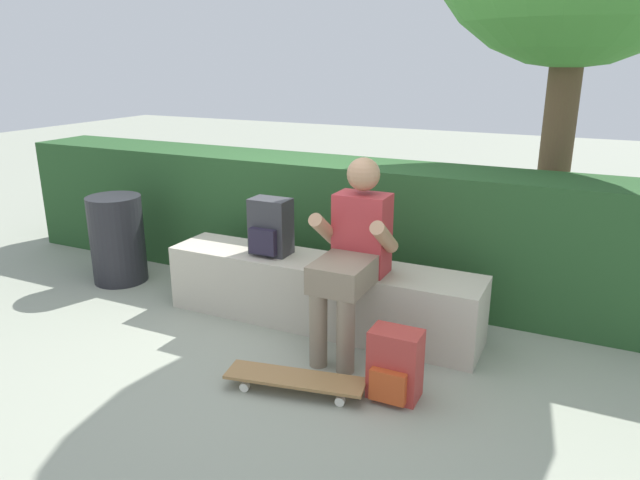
{
  "coord_description": "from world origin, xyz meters",
  "views": [
    {
      "loc": [
        1.65,
        -3.07,
        1.82
      ],
      "look_at": [
        0.04,
        0.26,
        0.65
      ],
      "focal_mm": 32.73,
      "sensor_mm": 36.0,
      "label": 1
    }
  ],
  "objects_px": {
    "bench_main": "(319,293)",
    "skateboard_near_person": "(295,379)",
    "trash_bin": "(117,239)",
    "backpack_on_ground": "(395,366)",
    "person_skater": "(353,250)",
    "backpack_on_bench": "(270,228)"
  },
  "relations": [
    {
      "from": "bench_main",
      "to": "backpack_on_bench",
      "type": "xyz_separation_m",
      "value": [
        -0.38,
        -0.01,
        0.43
      ]
    },
    {
      "from": "bench_main",
      "to": "person_skater",
      "type": "distance_m",
      "value": 0.59
    },
    {
      "from": "bench_main",
      "to": "person_skater",
      "type": "relative_size",
      "value": 1.84
    },
    {
      "from": "person_skater",
      "to": "bench_main",
      "type": "bearing_deg",
      "value": 147.66
    },
    {
      "from": "backpack_on_ground",
      "to": "trash_bin",
      "type": "height_order",
      "value": "trash_bin"
    },
    {
      "from": "person_skater",
      "to": "backpack_on_bench",
      "type": "distance_m",
      "value": 0.75
    },
    {
      "from": "bench_main",
      "to": "trash_bin",
      "type": "distance_m",
      "value": 1.89
    },
    {
      "from": "person_skater",
      "to": "backpack_on_ground",
      "type": "height_order",
      "value": "person_skater"
    },
    {
      "from": "backpack_on_bench",
      "to": "bench_main",
      "type": "bearing_deg",
      "value": 1.42
    },
    {
      "from": "bench_main",
      "to": "backpack_on_ground",
      "type": "xyz_separation_m",
      "value": [
        0.78,
        -0.66,
        -0.04
      ]
    },
    {
      "from": "skateboard_near_person",
      "to": "backpack_on_bench",
      "type": "distance_m",
      "value": 1.21
    },
    {
      "from": "person_skater",
      "to": "backpack_on_ground",
      "type": "xyz_separation_m",
      "value": [
        0.44,
        -0.45,
        -0.48
      ]
    },
    {
      "from": "bench_main",
      "to": "trash_bin",
      "type": "relative_size",
      "value": 3.09
    },
    {
      "from": "backpack_on_bench",
      "to": "backpack_on_ground",
      "type": "xyz_separation_m",
      "value": [
        1.16,
        -0.65,
        -0.47
      ]
    },
    {
      "from": "bench_main",
      "to": "person_skater",
      "type": "height_order",
      "value": "person_skater"
    },
    {
      "from": "skateboard_near_person",
      "to": "backpack_on_bench",
      "type": "height_order",
      "value": "backpack_on_bench"
    },
    {
      "from": "backpack_on_bench",
      "to": "skateboard_near_person",
      "type": "bearing_deg",
      "value": -52.8
    },
    {
      "from": "backpack_on_bench",
      "to": "backpack_on_ground",
      "type": "height_order",
      "value": "backpack_on_bench"
    },
    {
      "from": "person_skater",
      "to": "skateboard_near_person",
      "type": "distance_m",
      "value": 0.87
    },
    {
      "from": "bench_main",
      "to": "skateboard_near_person",
      "type": "xyz_separation_m",
      "value": [
        0.26,
        -0.85,
        -0.16
      ]
    },
    {
      "from": "person_skater",
      "to": "skateboard_near_person",
      "type": "relative_size",
      "value": 1.49
    },
    {
      "from": "backpack_on_bench",
      "to": "backpack_on_ground",
      "type": "relative_size",
      "value": 1.0
    }
  ]
}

